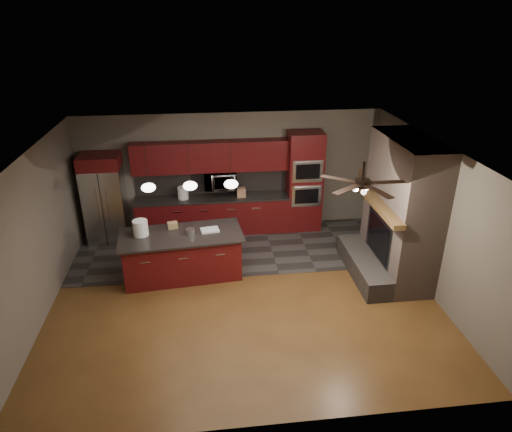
{
  "coord_description": "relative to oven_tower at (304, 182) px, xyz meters",
  "views": [
    {
      "loc": [
        -0.63,
        -7.2,
        4.94
      ],
      "look_at": [
        0.3,
        0.6,
        1.33
      ],
      "focal_mm": 32.0,
      "sensor_mm": 36.0,
      "label": 1
    }
  ],
  "objects": [
    {
      "name": "ground",
      "position": [
        -1.7,
        -2.69,
        -1.19
      ],
      "size": [
        7.0,
        7.0,
        0.0
      ],
      "primitive_type": "plane",
      "color": "brown",
      "rests_on": "ground"
    },
    {
      "name": "ceiling_fan",
      "position": [
        0.1,
        -3.49,
        1.27
      ],
      "size": [
        1.27,
        1.33,
        0.41
      ],
      "color": "black",
      "rests_on": "ceiling"
    },
    {
      "name": "counter_box",
      "position": [
        -1.5,
        -0.04,
        -0.18
      ],
      "size": [
        0.2,
        0.16,
        0.22
      ],
      "primitive_type": "cube",
      "rotation": [
        0.0,
        0.0,
        0.02
      ],
      "color": "#AC7959",
      "rests_on": "back_cabinetry"
    },
    {
      "name": "ceiling",
      "position": [
        -1.7,
        -2.69,
        1.61
      ],
      "size": [
        7.0,
        6.0,
        0.02
      ],
      "primitive_type": "cube",
      "color": "white",
      "rests_on": "back_wall"
    },
    {
      "name": "back_cabinetry",
      "position": [
        -2.18,
        0.05,
        -0.3
      ],
      "size": [
        3.59,
        0.64,
        2.2
      ],
      "color": "#581011",
      "rests_on": "ground"
    },
    {
      "name": "pendant_right",
      "position": [
        -1.85,
        -1.99,
        0.77
      ],
      "size": [
        0.26,
        0.26,
        0.92
      ],
      "color": "black",
      "rests_on": "ceiling"
    },
    {
      "name": "refrigerator",
      "position": [
        -4.58,
        -0.07,
        -0.17
      ],
      "size": [
        0.87,
        0.75,
        2.04
      ],
      "color": "silver",
      "rests_on": "ground"
    },
    {
      "name": "left_wall",
      "position": [
        -5.2,
        -2.69,
        0.21
      ],
      "size": [
        0.02,
        6.0,
        2.8
      ],
      "primitive_type": "cube",
      "color": "#645B50",
      "rests_on": "ground"
    },
    {
      "name": "paint_can",
      "position": [
        -2.65,
        -1.89,
        -0.21
      ],
      "size": [
        0.18,
        0.18,
        0.12
      ],
      "primitive_type": "cylinder",
      "rotation": [
        0.0,
        0.0,
        -0.06
      ],
      "color": "silver",
      "rests_on": "kitchen_island"
    },
    {
      "name": "back_wall",
      "position": [
        -1.7,
        0.31,
        0.21
      ],
      "size": [
        7.0,
        0.02,
        2.8
      ],
      "primitive_type": "cube",
      "color": "#645B50",
      "rests_on": "ground"
    },
    {
      "name": "white_bucket",
      "position": [
        -3.6,
        -1.82,
        -0.12
      ],
      "size": [
        0.32,
        0.32,
        0.31
      ],
      "primitive_type": "cylinder",
      "rotation": [
        0.0,
        0.0,
        -0.1
      ],
      "color": "white",
      "rests_on": "kitchen_island"
    },
    {
      "name": "pendant_left",
      "position": [
        -3.35,
        -1.99,
        0.77
      ],
      "size": [
        0.26,
        0.26,
        0.92
      ],
      "color": "black",
      "rests_on": "ceiling"
    },
    {
      "name": "right_wall",
      "position": [
        1.8,
        -2.69,
        0.21
      ],
      "size": [
        0.02,
        6.0,
        2.8
      ],
      "primitive_type": "cube",
      "color": "#645B50",
      "rests_on": "ground"
    },
    {
      "name": "pendant_center",
      "position": [
        -2.6,
        -1.99,
        0.77
      ],
      "size": [
        0.26,
        0.26,
        0.92
      ],
      "color": "black",
      "rests_on": "ceiling"
    },
    {
      "name": "fireplace_column",
      "position": [
        1.34,
        -2.29,
        0.11
      ],
      "size": [
        1.3,
        2.1,
        2.8
      ],
      "color": "#786256",
      "rests_on": "ground"
    },
    {
      "name": "kitchen_island",
      "position": [
        -2.85,
        -1.87,
        -0.73
      ],
      "size": [
        2.47,
        1.3,
        0.92
      ],
      "rotation": [
        0.0,
        0.0,
        0.09
      ],
      "color": "#581011",
      "rests_on": "ground"
    },
    {
      "name": "oven_tower",
      "position": [
        0.0,
        0.0,
        0.0
      ],
      "size": [
        0.8,
        0.63,
        2.38
      ],
      "color": "#581011",
      "rests_on": "ground"
    },
    {
      "name": "microwave",
      "position": [
        -1.98,
        0.06,
        0.11
      ],
      "size": [
        0.73,
        0.41,
        0.5
      ],
      "primitive_type": "imported",
      "color": "silver",
      "rests_on": "back_cabinetry"
    },
    {
      "name": "slate_tile_patch",
      "position": [
        -1.7,
        -0.89,
        -1.19
      ],
      "size": [
        7.0,
        2.4,
        0.01
      ],
      "primitive_type": "cube",
      "color": "#393633",
      "rests_on": "ground"
    },
    {
      "name": "cardboard_box",
      "position": [
        -3.01,
        -1.58,
        -0.21
      ],
      "size": [
        0.22,
        0.18,
        0.12
      ],
      "primitive_type": "cube",
      "rotation": [
        0.0,
        0.0,
        0.2
      ],
      "color": "#987B4E",
      "rests_on": "kitchen_island"
    },
    {
      "name": "counter_bucket",
      "position": [
        -2.84,
        0.01,
        -0.15
      ],
      "size": [
        0.31,
        0.31,
        0.28
      ],
      "primitive_type": "cylinder",
      "rotation": [
        0.0,
        0.0,
        0.29
      ],
      "color": "white",
      "rests_on": "back_cabinetry"
    },
    {
      "name": "paint_tray",
      "position": [
        -2.28,
        -1.78,
        -0.25
      ],
      "size": [
        0.38,
        0.3,
        0.04
      ],
      "primitive_type": "cube",
      "rotation": [
        0.0,
        0.0,
        0.15
      ],
      "color": "silver",
      "rests_on": "kitchen_island"
    }
  ]
}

